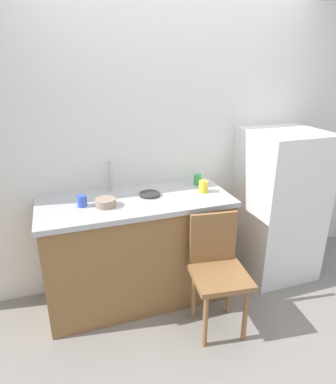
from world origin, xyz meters
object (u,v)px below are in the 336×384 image
Objects in this scene: chair at (217,268)px; terracotta_bowl at (106,203)px; hotplate at (150,194)px; refrigerator at (279,205)px; cup_green at (197,179)px; cup_yellow at (204,187)px; cup_blue at (82,201)px.

terracotta_bowl reaches higher than chair.
refrigerator is at bearing -3.03° from hotplate.
refrigerator reaches higher than hotplate.
refrigerator is 14.41× the size of cup_green.
cup_green is at bearing 13.59° from hotplate.
cup_yellow is at bearing -179.59° from refrigerator.
terracotta_bowl is (-1.58, -0.04, 0.26)m from refrigerator.
terracotta_bowl is 0.18m from cup_blue.
refrigerator reaches higher than chair.
cup_green is (0.47, 0.11, 0.04)m from hotplate.
terracotta_bowl is (-0.72, 0.46, 0.44)m from chair.
chair is 1.12m from cup_blue.
cup_green reaches higher than hotplate.
chair is 0.68m from cup_yellow.
chair is at bearing -150.21° from refrigerator.
cup_yellow is at bearing -97.45° from cup_green.
refrigerator reaches higher than terracotta_bowl.
refrigerator is at bearing -13.31° from cup_green.
terracotta_bowl is at bearing -177.75° from cup_yellow.
cup_yellow is at bearing 86.28° from chair.
refrigerator is 0.82m from cup_green.
cup_blue reaches higher than chair.
cup_blue is (-0.54, -0.05, 0.03)m from hotplate.
cup_green is at bearing 8.96° from cup_blue.
terracotta_bowl is at bearing 154.52° from chair.
refrigerator is 1.24m from hotplate.
hotplate is at bearing -166.41° from cup_green.
chair is at bearing -32.30° from terracotta_bowl.
refrigerator is 1.61m from terracotta_bowl.
hotplate is at bearing 4.83° from cup_blue.
cup_blue is (-0.89, 0.51, 0.46)m from chair.
cup_yellow is (-0.02, -0.18, 0.00)m from cup_green.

